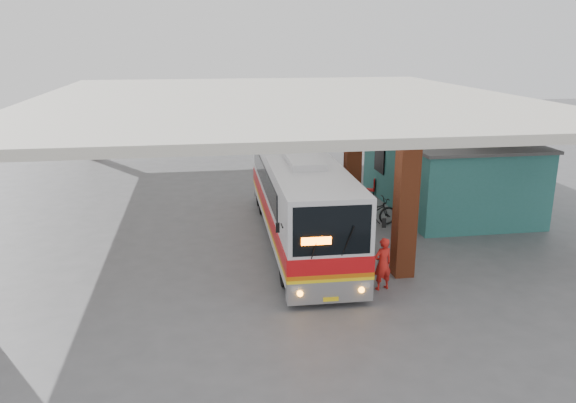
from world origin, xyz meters
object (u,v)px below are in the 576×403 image
Objects in this scene: coach_bus at (299,197)px; pedestrian at (383,264)px; red_chair at (373,187)px; motorcycle at (371,212)px.

coach_bus is 7.17× the size of pedestrian.
coach_bus is at bearing -104.85° from red_chair.
motorcycle is 1.37× the size of pedestrian.
pedestrian is 10.47m from red_chair.
pedestrian reaches higher than red_chair.
motorcycle is 5.79m from pedestrian.
red_chair is at bearing 51.95° from coach_bus.
coach_bus reaches higher than motorcycle.
red_chair is at bearing -25.46° from motorcycle.
red_chair is (4.52, 5.53, -1.28)m from coach_bus.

